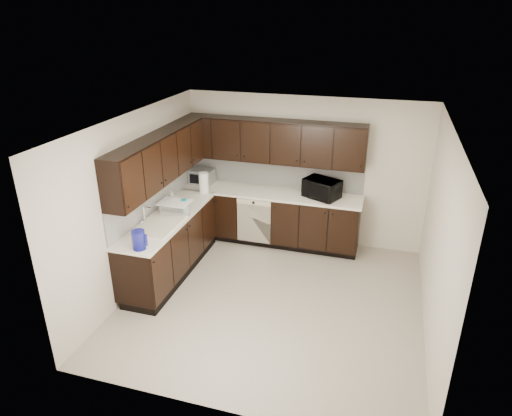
# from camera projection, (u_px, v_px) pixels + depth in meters

# --- Properties ---
(floor) EXTENTS (4.00, 4.00, 0.00)m
(floor) POSITION_uv_depth(u_px,v_px,m) (273.00, 300.00, 6.38)
(floor) COLOR #ACA08E
(floor) RESTS_ON ground
(ceiling) EXTENTS (4.00, 4.00, 0.00)m
(ceiling) POSITION_uv_depth(u_px,v_px,m) (276.00, 123.00, 5.38)
(ceiling) COLOR white
(ceiling) RESTS_ON wall_back
(wall_back) EXTENTS (4.00, 0.02, 2.50)m
(wall_back) POSITION_uv_depth(u_px,v_px,m) (304.00, 171.00, 7.64)
(wall_back) COLOR beige
(wall_back) RESTS_ON floor
(wall_left) EXTENTS (0.02, 4.00, 2.50)m
(wall_left) POSITION_uv_depth(u_px,v_px,m) (136.00, 202.00, 6.40)
(wall_left) COLOR beige
(wall_left) RESTS_ON floor
(wall_right) EXTENTS (0.02, 4.00, 2.50)m
(wall_right) POSITION_uv_depth(u_px,v_px,m) (439.00, 240.00, 5.36)
(wall_right) COLOR beige
(wall_right) RESTS_ON floor
(wall_front) EXTENTS (4.00, 0.02, 2.50)m
(wall_front) POSITION_uv_depth(u_px,v_px,m) (219.00, 309.00, 4.12)
(wall_front) COLOR beige
(wall_front) RESTS_ON floor
(lower_cabinets) EXTENTS (3.00, 2.80, 0.90)m
(lower_cabinets) POSITION_uv_depth(u_px,v_px,m) (231.00, 231.00, 7.45)
(lower_cabinets) COLOR black
(lower_cabinets) RESTS_ON floor
(countertop) EXTENTS (3.03, 2.83, 0.04)m
(countertop) POSITION_uv_depth(u_px,v_px,m) (230.00, 202.00, 7.25)
(countertop) COLOR white
(countertop) RESTS_ON lower_cabinets
(backsplash) EXTENTS (3.00, 2.80, 0.48)m
(backsplash) POSITION_uv_depth(u_px,v_px,m) (222.00, 181.00, 7.38)
(backsplash) COLOR silver
(backsplash) RESTS_ON countertop
(upper_cabinets) EXTENTS (3.00, 2.80, 0.70)m
(upper_cabinets) POSITION_uv_depth(u_px,v_px,m) (225.00, 149.00, 7.02)
(upper_cabinets) COLOR black
(upper_cabinets) RESTS_ON wall_back
(dishwasher) EXTENTS (0.58, 0.04, 0.78)m
(dishwasher) POSITION_uv_depth(u_px,v_px,m) (254.00, 218.00, 7.58)
(dishwasher) COLOR beige
(dishwasher) RESTS_ON lower_cabinets
(sink) EXTENTS (0.54, 0.82, 0.42)m
(sink) POSITION_uv_depth(u_px,v_px,m) (159.00, 229.00, 6.45)
(sink) COLOR beige
(sink) RESTS_ON countertop
(microwave) EXTENTS (0.66, 0.57, 0.31)m
(microwave) POSITION_uv_depth(u_px,v_px,m) (322.00, 188.00, 7.33)
(microwave) COLOR black
(microwave) RESTS_ON countertop
(soap_bottle_a) EXTENTS (0.09, 0.09, 0.17)m
(soap_bottle_a) POSITION_uv_depth(u_px,v_px,m) (186.00, 207.00, 6.80)
(soap_bottle_a) COLOR gray
(soap_bottle_a) RESTS_ON countertop
(soap_bottle_b) EXTENTS (0.09, 0.09, 0.22)m
(soap_bottle_b) POSITION_uv_depth(u_px,v_px,m) (172.00, 196.00, 7.14)
(soap_bottle_b) COLOR gray
(soap_bottle_b) RESTS_ON countertop
(toaster_oven) EXTENTS (0.42, 0.33, 0.25)m
(toaster_oven) POSITION_uv_depth(u_px,v_px,m) (202.00, 176.00, 7.94)
(toaster_oven) COLOR #B4B4B6
(toaster_oven) RESTS_ON countertop
(storage_bin) EXTENTS (0.53, 0.47, 0.17)m
(storage_bin) POSITION_uv_depth(u_px,v_px,m) (175.00, 208.00, 6.79)
(storage_bin) COLOR silver
(storage_bin) RESTS_ON countertop
(blue_pitcher) EXTENTS (0.22, 0.22, 0.25)m
(blue_pitcher) POSITION_uv_depth(u_px,v_px,m) (139.00, 240.00, 5.75)
(blue_pitcher) COLOR #0F138E
(blue_pitcher) RESTS_ON countertop
(teal_tumbler) EXTENTS (0.09, 0.09, 0.19)m
(teal_tumbler) POSITION_uv_depth(u_px,v_px,m) (184.00, 206.00, 6.84)
(teal_tumbler) COLOR #0D8F8E
(teal_tumbler) RESTS_ON countertop
(paper_towel_roll) EXTENTS (0.17, 0.17, 0.34)m
(paper_towel_roll) POSITION_uv_depth(u_px,v_px,m) (204.00, 183.00, 7.52)
(paper_towel_roll) COLOR white
(paper_towel_roll) RESTS_ON countertop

